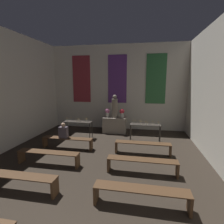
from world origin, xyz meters
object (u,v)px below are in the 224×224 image
object	(u,v)px
altar	(115,125)
pew_second_right	(141,193)
pew_third_right	(142,163)
pew_back_left	(67,141)
flower_vase_right	(122,112)
candle_rack_right	(145,127)
person_seated	(63,131)
flower_vase_left	(107,112)
pew_second_left	(17,179)
pew_third_left	(48,155)
statue	(115,107)
candle_rack_left	(78,123)
pew_back_right	(143,146)

from	to	relation	value
altar	pew_second_right	size ratio (longest dim) A/B	0.58
pew_third_right	pew_back_left	distance (m)	3.56
flower_vase_right	altar	bearing A→B (deg)	180.00
candle_rack_right	altar	bearing A→B (deg)	143.48
person_seated	altar	bearing A→B (deg)	57.10
flower_vase_left	pew_back_left	distance (m)	3.09
pew_second_left	pew_third_right	xyz separation A→B (m)	(3.21, 1.53, 0.00)
flower_vase_left	person_seated	xyz separation A→B (m)	(-1.35, -2.73, -0.41)
candle_rack_right	pew_third_left	size ratio (longest dim) A/B	0.65
statue	candle_rack_left	bearing A→B (deg)	-143.47
pew_back_right	person_seated	world-z (taller)	person_seated
altar	pew_second_right	bearing A→B (deg)	-74.51
altar	pew_back_left	xyz separation A→B (m)	(-1.61, -2.73, -0.09)
candle_rack_left	flower_vase_right	bearing A→B (deg)	30.76
pew_second_left	flower_vase_right	bearing A→B (deg)	70.78
pew_back_left	pew_second_left	bearing A→B (deg)	-90.00
pew_back_right	person_seated	distance (m)	3.40
pew_back_left	person_seated	size ratio (longest dim) A/B	3.32
altar	pew_third_left	bearing A→B (deg)	-110.63
candle_rack_left	person_seated	bearing A→B (deg)	-92.95
pew_third_left	pew_back_left	distance (m)	1.53
pew_back_right	person_seated	size ratio (longest dim) A/B	3.32
pew_third_left	pew_back_right	world-z (taller)	same
pew_second_right	person_seated	distance (m)	4.57
flower_vase_left	flower_vase_right	size ratio (longest dim) A/B	1.00
pew_back_left	candle_rack_left	bearing A→B (deg)	93.37
pew_third_left	pew_third_right	bearing A→B (deg)	0.00
flower_vase_left	flower_vase_right	world-z (taller)	same
flower_vase_right	candle_rack_left	distance (m)	2.49
flower_vase_right	statue	bearing A→B (deg)	180.00
flower_vase_right	pew_back_right	bearing A→B (deg)	-66.46
pew_back_right	person_seated	bearing A→B (deg)	180.00
pew_third_left	pew_back_left	bearing A→B (deg)	90.00
pew_third_right	person_seated	size ratio (longest dim) A/B	3.32
flower_vase_right	person_seated	size ratio (longest dim) A/B	0.75
candle_rack_right	person_seated	size ratio (longest dim) A/B	2.17
statue	pew_back_left	size ratio (longest dim) A/B	0.58
pew_second_left	pew_second_right	xyz separation A→B (m)	(3.21, 0.00, 0.00)
candle_rack_right	pew_second_right	distance (m)	4.56
pew_second_left	person_seated	world-z (taller)	person_seated
statue	flower_vase_left	xyz separation A→B (m)	(-0.41, -0.00, -0.29)
altar	pew_second_right	distance (m)	6.01
candle_rack_left	pew_second_right	xyz separation A→B (m)	(3.30, -4.54, -0.40)
candle_rack_right	person_seated	world-z (taller)	person_seated
pew_second_left	pew_third_left	size ratio (longest dim) A/B	1.00
candle_rack_right	pew_back_right	bearing A→B (deg)	-93.48
statue	candle_rack_right	xyz separation A→B (m)	(1.70, -1.26, -0.70)
flower_vase_left	pew_back_right	bearing A→B (deg)	-53.54
statue	person_seated	size ratio (longest dim) A/B	1.92
flower_vase_left	pew_second_right	world-z (taller)	flower_vase_left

